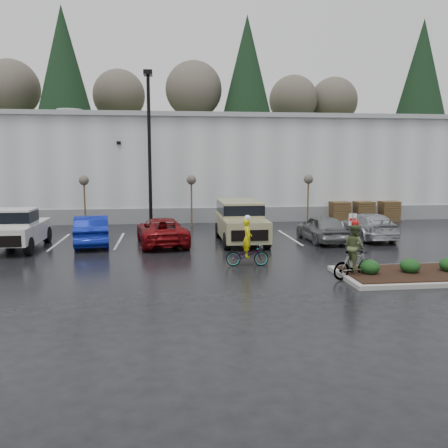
{
  "coord_description": "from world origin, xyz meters",
  "views": [
    {
      "loc": [
        -3.06,
        -16.54,
        4.17
      ],
      "look_at": [
        -0.52,
        4.26,
        1.3
      ],
      "focal_mm": 38.0,
      "sensor_mm": 36.0,
      "label": 1
    }
  ],
  "objects": [
    {
      "name": "cyclist_olive",
      "position": [
        3.42,
        -0.96,
        0.78
      ],
      "size": [
        1.68,
        0.91,
        2.1
      ],
      "rotation": [
        0.0,
        0.0,
        1.85
      ],
      "color": "#3F3F44",
      "rests_on": "ground"
    },
    {
      "name": "pallet_stack_a",
      "position": [
        8.5,
        14.0,
        0.68
      ],
      "size": [
        1.2,
        1.2,
        1.35
      ],
      "primitive_type": "cube",
      "color": "#45311B",
      "rests_on": "ground"
    },
    {
      "name": "shrub_a",
      "position": [
        4.0,
        -1.0,
        0.41
      ],
      "size": [
        0.7,
        0.7,
        0.52
      ],
      "primitive_type": "ellipsoid",
      "color": "#133815",
      "rests_on": "curb_island"
    },
    {
      "name": "lamppost",
      "position": [
        -4.0,
        12.0,
        5.69
      ],
      "size": [
        0.5,
        1.0,
        9.22
      ],
      "color": "black",
      "rests_on": "ground"
    },
    {
      "name": "suv_tan",
      "position": [
        0.66,
        6.82,
        1.03
      ],
      "size": [
        2.2,
        5.1,
        2.06
      ],
      "primitive_type": null,
      "color": "#989367",
      "rests_on": "ground"
    },
    {
      "name": "cyclist_hivis",
      "position": [
        0.06,
        1.5,
        0.64
      ],
      "size": [
        1.7,
        0.68,
        2.02
      ],
      "rotation": [
        0.0,
        0.0,
        1.51
      ],
      "color": "#3F3F44",
      "rests_on": "ground"
    },
    {
      "name": "car_grey",
      "position": [
        4.78,
        6.58,
        0.69
      ],
      "size": [
        1.84,
        4.12,
        1.38
      ],
      "primitive_type": "imported",
      "rotation": [
        0.0,
        0.0,
        3.2
      ],
      "color": "slate",
      "rests_on": "ground"
    },
    {
      "name": "car_red",
      "position": [
        -3.31,
        6.68,
        0.67
      ],
      "size": [
        2.77,
        5.04,
        1.34
      ],
      "primitive_type": "imported",
      "rotation": [
        0.0,
        0.0,
        3.26
      ],
      "color": "maroon",
      "rests_on": "ground"
    },
    {
      "name": "car_blue",
      "position": [
        -6.72,
        7.01,
        0.74
      ],
      "size": [
        2.14,
        4.64,
        1.47
      ],
      "primitive_type": "imported",
      "rotation": [
        0.0,
        0.0,
        3.28
      ],
      "color": "navy",
      "rests_on": "ground"
    },
    {
      "name": "car_far_silver",
      "position": [
        7.46,
        7.14,
        0.68
      ],
      "size": [
        1.9,
        4.67,
        1.35
      ],
      "primitive_type": "imported",
      "rotation": [
        0.0,
        0.0,
        3.14
      ],
      "color": "#ADAFB5",
      "rests_on": "ground"
    },
    {
      "name": "pallet_stack_c",
      "position": [
        12.0,
        14.0,
        0.68
      ],
      "size": [
        1.2,
        1.2,
        1.35
      ],
      "primitive_type": "cube",
      "color": "#45311B",
      "rests_on": "ground"
    },
    {
      "name": "sapling_mid",
      "position": [
        -1.5,
        13.0,
        2.73
      ],
      "size": [
        0.6,
        0.6,
        3.2
      ],
      "color": "#45311B",
      "rests_on": "ground"
    },
    {
      "name": "sapling_west",
      "position": [
        -8.0,
        13.0,
        2.73
      ],
      "size": [
        0.6,
        0.6,
        3.2
      ],
      "color": "#45311B",
      "rests_on": "ground"
    },
    {
      "name": "shrub_b",
      "position": [
        5.5,
        -1.0,
        0.41
      ],
      "size": [
        0.7,
        0.7,
        0.52
      ],
      "primitive_type": "ellipsoid",
      "color": "#133815",
      "rests_on": "curb_island"
    },
    {
      "name": "fire_lane_sign",
      "position": [
        3.8,
        0.2,
        1.41
      ],
      "size": [
        0.3,
        0.05,
        2.2
      ],
      "color": "gray",
      "rests_on": "ground"
    },
    {
      "name": "sapling_east",
      "position": [
        6.0,
        13.0,
        2.73
      ],
      "size": [
        0.6,
        0.6,
        3.2
      ],
      "color": "#45311B",
      "rests_on": "ground"
    },
    {
      "name": "ground",
      "position": [
        0.0,
        0.0,
        0.0
      ],
      "size": [
        120.0,
        120.0,
        0.0
      ],
      "primitive_type": "plane",
      "color": "black",
      "rests_on": "ground"
    },
    {
      "name": "wooded_ridge",
      "position": [
        0.0,
        45.0,
        3.0
      ],
      "size": [
        80.0,
        25.0,
        6.0
      ],
      "primitive_type": "cube",
      "color": "#253917",
      "rests_on": "ground"
    },
    {
      "name": "pickup_white",
      "position": [
        -9.98,
        6.53,
        0.98
      ],
      "size": [
        2.1,
        5.2,
        1.96
      ],
      "primitive_type": null,
      "color": "beige",
      "rests_on": "ground"
    },
    {
      "name": "pallet_stack_b",
      "position": [
        10.2,
        14.0,
        0.68
      ],
      "size": [
        1.2,
        1.2,
        1.35
      ],
      "primitive_type": "cube",
      "color": "#45311B",
      "rests_on": "ground"
    },
    {
      "name": "warehouse",
      "position": [
        0.0,
        21.99,
        3.65
      ],
      "size": [
        60.5,
        15.5,
        7.2
      ],
      "color": "#B8BBBD",
      "rests_on": "ground"
    }
  ]
}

